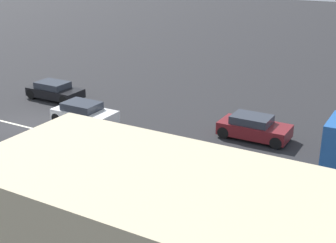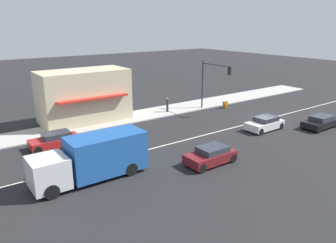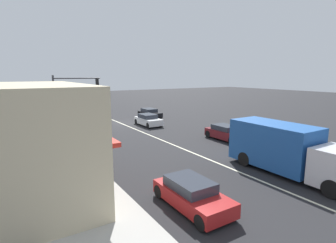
{
  "view_description": "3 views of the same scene",
  "coord_description": "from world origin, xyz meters",
  "px_view_note": "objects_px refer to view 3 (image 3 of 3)",
  "views": [
    {
      "loc": [
        18.2,
        20.41,
        9.91
      ],
      "look_at": [
        -1.93,
        8.91,
        1.3
      ],
      "focal_mm": 50.0,
      "sensor_mm": 36.0,
      "label": 1
    },
    {
      "loc": [
        -21.08,
        28.08,
        9.9
      ],
      "look_at": [
        1.13,
        12.04,
        1.62
      ],
      "focal_mm": 35.0,
      "sensor_mm": 36.0,
      "label": 2
    },
    {
      "loc": [
        11.58,
        29.33,
        5.79
      ],
      "look_at": [
        -1.24,
        8.8,
        1.43
      ],
      "focal_mm": 28.0,
      "sensor_mm": 36.0,
      "label": 3
    }
  ],
  "objects_px": {
    "delivery_truck": "(287,149)",
    "van_white": "(148,120)",
    "traffic_signal_main": "(70,94)",
    "hatchback_red": "(192,194)",
    "sedan_maroon": "(226,133)",
    "warning_aframe_sign": "(69,125)",
    "suv_black": "(150,113)",
    "pedestrian": "(56,134)"
  },
  "relations": [
    {
      "from": "warning_aframe_sign",
      "to": "van_white",
      "type": "height_order",
      "value": "van_white"
    },
    {
      "from": "delivery_truck",
      "to": "van_white",
      "type": "bearing_deg",
      "value": -90.0
    },
    {
      "from": "hatchback_red",
      "to": "pedestrian",
      "type": "bearing_deg",
      "value": -76.45
    },
    {
      "from": "van_white",
      "to": "warning_aframe_sign",
      "type": "bearing_deg",
      "value": -19.67
    },
    {
      "from": "pedestrian",
      "to": "van_white",
      "type": "height_order",
      "value": "pedestrian"
    },
    {
      "from": "pedestrian",
      "to": "delivery_truck",
      "type": "distance_m",
      "value": 17.14
    },
    {
      "from": "sedan_maroon",
      "to": "delivery_truck",
      "type": "bearing_deg",
      "value": 70.3
    },
    {
      "from": "van_white",
      "to": "suv_black",
      "type": "height_order",
      "value": "van_white"
    },
    {
      "from": "hatchback_red",
      "to": "suv_black",
      "type": "xyz_separation_m",
      "value": [
        -10.0,
        -22.7,
        -0.01
      ]
    },
    {
      "from": "warning_aframe_sign",
      "to": "traffic_signal_main",
      "type": "bearing_deg",
      "value": 85.24
    },
    {
      "from": "warning_aframe_sign",
      "to": "van_white",
      "type": "distance_m",
      "value": 8.64
    },
    {
      "from": "pedestrian",
      "to": "suv_black",
      "type": "relative_size",
      "value": 0.42
    },
    {
      "from": "van_white",
      "to": "sedan_maroon",
      "type": "bearing_deg",
      "value": 106.2
    },
    {
      "from": "warning_aframe_sign",
      "to": "sedan_maroon",
      "type": "bearing_deg",
      "value": 131.08
    },
    {
      "from": "delivery_truck",
      "to": "hatchback_red",
      "type": "distance_m",
      "value": 7.26
    },
    {
      "from": "pedestrian",
      "to": "van_white",
      "type": "relative_size",
      "value": 0.43
    },
    {
      "from": "warning_aframe_sign",
      "to": "van_white",
      "type": "bearing_deg",
      "value": 160.33
    },
    {
      "from": "pedestrian",
      "to": "delivery_truck",
      "type": "bearing_deg",
      "value": 127.94
    },
    {
      "from": "suv_black",
      "to": "hatchback_red",
      "type": "bearing_deg",
      "value": 66.22
    },
    {
      "from": "warning_aframe_sign",
      "to": "suv_black",
      "type": "xyz_separation_m",
      "value": [
        -10.93,
        -2.0,
        0.17
      ]
    },
    {
      "from": "warning_aframe_sign",
      "to": "sedan_maroon",
      "type": "distance_m",
      "value": 16.64
    },
    {
      "from": "warning_aframe_sign",
      "to": "hatchback_red",
      "type": "bearing_deg",
      "value": 92.58
    },
    {
      "from": "sedan_maroon",
      "to": "pedestrian",
      "type": "bearing_deg",
      "value": -23.12
    },
    {
      "from": "warning_aframe_sign",
      "to": "sedan_maroon",
      "type": "xyz_separation_m",
      "value": [
        -10.93,
        12.54,
        0.21
      ]
    },
    {
      "from": "delivery_truck",
      "to": "sedan_maroon",
      "type": "relative_size",
      "value": 1.95
    },
    {
      "from": "warning_aframe_sign",
      "to": "suv_black",
      "type": "distance_m",
      "value": 11.12
    },
    {
      "from": "warning_aframe_sign",
      "to": "suv_black",
      "type": "relative_size",
      "value": 0.21
    },
    {
      "from": "pedestrian",
      "to": "suv_black",
      "type": "bearing_deg",
      "value": -146.45
    },
    {
      "from": "warning_aframe_sign",
      "to": "sedan_maroon",
      "type": "height_order",
      "value": "sedan_maroon"
    },
    {
      "from": "warning_aframe_sign",
      "to": "delivery_truck",
      "type": "height_order",
      "value": "delivery_truck"
    },
    {
      "from": "pedestrian",
      "to": "van_white",
      "type": "xyz_separation_m",
      "value": [
        -10.54,
        -3.94,
        -0.36
      ]
    },
    {
      "from": "pedestrian",
      "to": "sedan_maroon",
      "type": "bearing_deg",
      "value": 156.88
    },
    {
      "from": "traffic_signal_main",
      "to": "suv_black",
      "type": "height_order",
      "value": "traffic_signal_main"
    },
    {
      "from": "warning_aframe_sign",
      "to": "delivery_truck",
      "type": "relative_size",
      "value": 0.11
    },
    {
      "from": "traffic_signal_main",
      "to": "hatchback_red",
      "type": "xyz_separation_m",
      "value": [
        -1.12,
        18.41,
        -3.29
      ]
    },
    {
      "from": "pedestrian",
      "to": "warning_aframe_sign",
      "type": "height_order",
      "value": "pedestrian"
    },
    {
      "from": "delivery_truck",
      "to": "warning_aframe_sign",
      "type": "bearing_deg",
      "value": -68.23
    },
    {
      "from": "sedan_maroon",
      "to": "van_white",
      "type": "height_order",
      "value": "sedan_maroon"
    },
    {
      "from": "sedan_maroon",
      "to": "hatchback_red",
      "type": "bearing_deg",
      "value": 39.2
    },
    {
      "from": "hatchback_red",
      "to": "van_white",
      "type": "xyz_separation_m",
      "value": [
        -7.2,
        -17.79,
        0.02
      ]
    },
    {
      "from": "delivery_truck",
      "to": "van_white",
      "type": "xyz_separation_m",
      "value": [
        0.0,
        -17.46,
        -0.84
      ]
    },
    {
      "from": "traffic_signal_main",
      "to": "warning_aframe_sign",
      "type": "relative_size",
      "value": 6.69
    }
  ]
}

